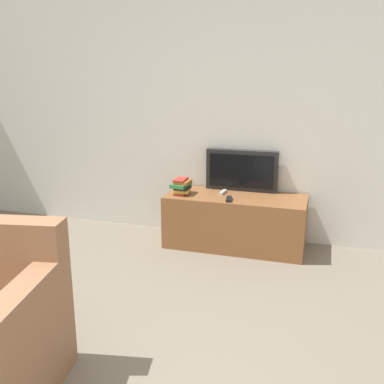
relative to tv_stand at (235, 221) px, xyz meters
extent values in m
cube|color=silver|center=(-0.57, 0.32, 1.05)|extent=(9.00, 0.06, 2.60)
cube|color=brown|center=(0.00, 0.00, 0.00)|extent=(1.32, 0.54, 0.50)
cube|color=black|center=(0.01, 0.23, 0.45)|extent=(0.71, 0.08, 0.40)
cube|color=black|center=(0.01, 0.18, 0.45)|extent=(0.63, 0.01, 0.32)
cube|color=#8C6042|center=(-0.51, -2.47, 0.09)|extent=(0.31, 0.92, 0.68)
cube|color=#B72D28|center=(-0.53, -0.08, 0.26)|extent=(0.11, 0.16, 0.02)
cube|color=gold|center=(-0.51, -0.08, 0.29)|extent=(0.15, 0.18, 0.03)
cube|color=black|center=(-0.50, -0.09, 0.31)|extent=(0.14, 0.17, 0.02)
cube|color=#2D753D|center=(-0.52, -0.08, 0.34)|extent=(0.16, 0.23, 0.03)
cube|color=#995623|center=(-0.50, -0.08, 0.37)|extent=(0.14, 0.18, 0.03)
cube|color=#B72D28|center=(-0.52, -0.08, 0.39)|extent=(0.10, 0.18, 0.02)
cube|color=#B7B7B7|center=(-0.14, 0.06, 0.26)|extent=(0.05, 0.15, 0.02)
cube|color=black|center=(-0.03, -0.16, 0.26)|extent=(0.07, 0.16, 0.02)
camera|label=1|loc=(0.80, -4.03, 1.40)|focal=42.00mm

